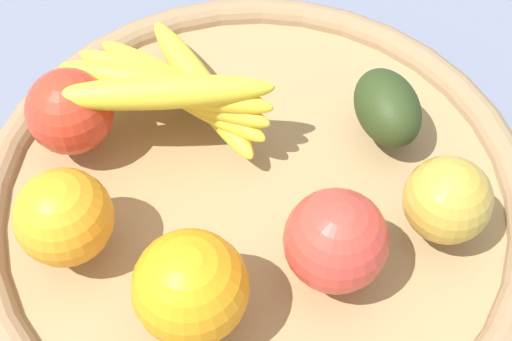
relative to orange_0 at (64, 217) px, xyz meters
name	(u,v)px	position (x,y,z in m)	size (l,w,h in m)	color
ground_plane	(256,213)	(-0.15, -0.03, -0.08)	(2.40, 2.40, 0.00)	slate
basket	(256,199)	(-0.15, -0.03, -0.06)	(0.48, 0.48, 0.04)	#A28053
orange_0	(64,217)	(0.00, 0.00, 0.00)	(0.07, 0.07, 0.07)	orange
apple_0	(447,200)	(-0.29, 0.03, 0.00)	(0.07, 0.07, 0.07)	gold
banana_bunch	(176,88)	(-0.10, -0.11, 0.00)	(0.19, 0.18, 0.08)	yellow
apple_2	(336,241)	(-0.19, 0.05, 0.00)	(0.08, 0.08, 0.08)	#D73E31
orange_1	(190,288)	(-0.09, 0.08, 0.00)	(0.08, 0.08, 0.08)	orange
avocado	(387,108)	(-0.27, -0.07, -0.01)	(0.08, 0.05, 0.05)	#2B3B18
apple_1	(70,111)	(-0.01, -0.10, 0.00)	(0.07, 0.07, 0.07)	red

